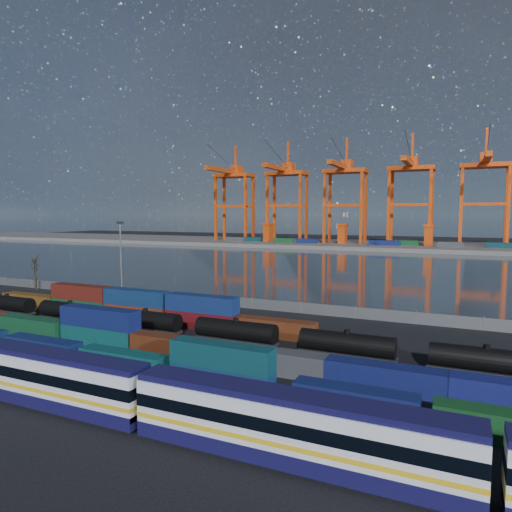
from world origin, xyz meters
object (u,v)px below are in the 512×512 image
at_px(bare_tree, 35,272).
at_px(gantry_cranes, 377,179).
at_px(tanker_string, 188,326).
at_px(passenger_train, 292,429).

distance_m(bare_tree, gantry_cranes, 186.57).
bearing_deg(tanker_string, bare_tree, 159.40).
relative_size(tanker_string, bare_tree, 10.53).
xyz_separation_m(bare_tree, gantry_cranes, (49.20, 176.90, 33.10)).
height_order(passenger_train, gantry_cranes, gantry_cranes).
height_order(tanker_string, gantry_cranes, gantry_cranes).
height_order(passenger_train, tanker_string, passenger_train).
distance_m(tanker_string, gantry_cranes, 201.77).
distance_m(passenger_train, bare_tree, 95.20).
bearing_deg(gantry_cranes, tanker_string, -87.64).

